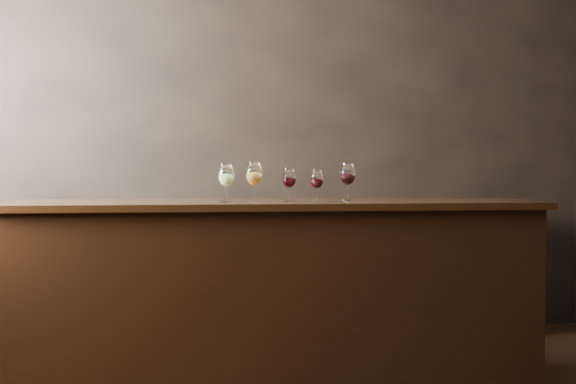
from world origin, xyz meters
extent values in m
cube|color=black|center=(0.00, 2.25, 1.40)|extent=(5.00, 0.02, 2.80)
cube|color=black|center=(-0.15, 1.05, 0.50)|extent=(2.90, 0.96, 1.00)
cube|color=black|center=(-0.15, 1.05, 1.02)|extent=(3.00, 1.03, 0.04)
cube|color=black|center=(0.25, 2.03, 0.48)|extent=(2.66, 0.40, 0.96)
cylinder|color=white|center=(-0.44, 1.03, 1.04)|extent=(0.07, 0.07, 0.00)
cylinder|color=white|center=(-0.44, 1.03, 1.08)|extent=(0.01, 0.01, 0.08)
ellipsoid|color=white|center=(-0.44, 1.03, 1.18)|extent=(0.09, 0.09, 0.12)
cylinder|color=white|center=(-0.44, 1.03, 1.24)|extent=(0.07, 0.07, 0.01)
ellipsoid|color=#DAE87E|center=(-0.44, 1.03, 1.16)|extent=(0.07, 0.07, 0.06)
cylinder|color=white|center=(-0.27, 1.08, 1.04)|extent=(0.08, 0.08, 0.00)
cylinder|color=white|center=(-0.27, 1.08, 1.08)|extent=(0.01, 0.01, 0.08)
ellipsoid|color=white|center=(-0.27, 1.08, 1.19)|extent=(0.09, 0.09, 0.13)
cylinder|color=white|center=(-0.27, 1.08, 1.25)|extent=(0.07, 0.07, 0.01)
ellipsoid|color=orange|center=(-0.27, 1.08, 1.17)|extent=(0.07, 0.07, 0.06)
cylinder|color=white|center=(-0.07, 1.07, 1.04)|extent=(0.06, 0.06, 0.00)
cylinder|color=white|center=(-0.07, 1.07, 1.07)|extent=(0.01, 0.01, 0.07)
ellipsoid|color=white|center=(-0.07, 1.07, 1.16)|extent=(0.08, 0.08, 0.11)
cylinder|color=white|center=(-0.07, 1.07, 1.21)|extent=(0.06, 0.06, 0.01)
ellipsoid|color=black|center=(-0.07, 1.07, 1.14)|extent=(0.06, 0.06, 0.05)
cylinder|color=white|center=(0.07, 1.02, 1.04)|extent=(0.06, 0.06, 0.00)
cylinder|color=white|center=(0.07, 1.02, 1.07)|extent=(0.01, 0.01, 0.07)
ellipsoid|color=white|center=(0.07, 1.02, 1.16)|extent=(0.07, 0.07, 0.10)
cylinder|color=white|center=(0.07, 1.02, 1.20)|extent=(0.05, 0.05, 0.01)
ellipsoid|color=black|center=(0.07, 1.02, 1.14)|extent=(0.06, 0.06, 0.05)
cylinder|color=white|center=(0.27, 1.06, 1.04)|extent=(0.08, 0.08, 0.00)
cylinder|color=white|center=(0.27, 1.06, 1.08)|extent=(0.01, 0.01, 0.08)
ellipsoid|color=white|center=(0.27, 1.06, 1.18)|extent=(0.09, 0.09, 0.13)
cylinder|color=white|center=(0.27, 1.06, 1.24)|extent=(0.07, 0.07, 0.01)
ellipsoid|color=black|center=(0.27, 1.06, 1.16)|extent=(0.07, 0.07, 0.06)
camera|label=1|loc=(-1.11, -3.29, 1.24)|focal=50.00mm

